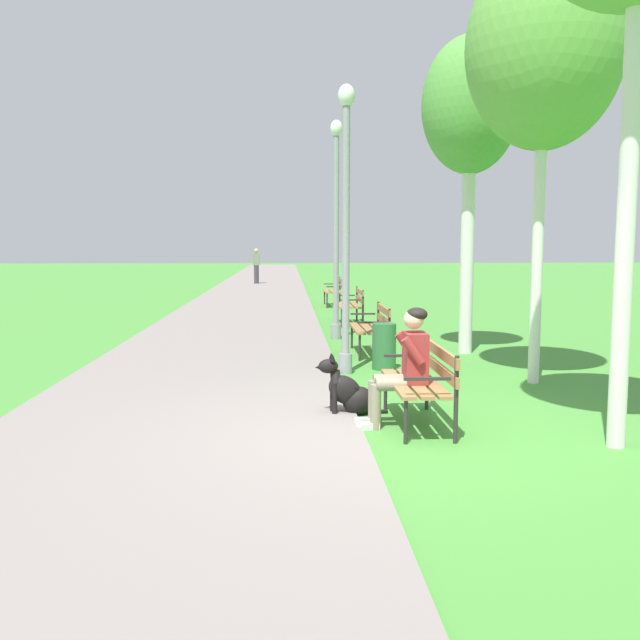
{
  "coord_description": "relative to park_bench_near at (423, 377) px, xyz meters",
  "views": [
    {
      "loc": [
        -1.04,
        -6.7,
        1.91
      ],
      "look_at": [
        -0.6,
        2.49,
        0.9
      ],
      "focal_mm": 39.51,
      "sensor_mm": 36.0,
      "label": 1
    }
  ],
  "objects": [
    {
      "name": "litter_bin",
      "position": [
        0.05,
        3.29,
        -0.16
      ],
      "size": [
        0.36,
        0.36,
        0.7
      ],
      "primitive_type": "cylinder",
      "color": "#2D6638",
      "rests_on": "ground"
    },
    {
      "name": "paved_path",
      "position": [
        -2.59,
        23.51,
        -0.49
      ],
      "size": [
        3.85,
        60.0,
        0.04
      ],
      "primitive_type": "cube",
      "color": "gray",
      "rests_on": "ground"
    },
    {
      "name": "dog_black",
      "position": [
        -0.74,
        0.47,
        -0.25
      ],
      "size": [
        0.83,
        0.32,
        0.71
      ],
      "color": "black",
      "rests_on": "ground"
    },
    {
      "name": "person_seated_on_near_bench",
      "position": [
        -0.21,
        -0.05,
        0.17
      ],
      "size": [
        0.74,
        0.49,
        1.25
      ],
      "color": "gray",
      "rests_on": "ground"
    },
    {
      "name": "birch_tree_third",
      "position": [
        1.67,
        4.78,
        3.63
      ],
      "size": [
        1.63,
        1.72,
        5.35
      ],
      "color": "silver",
      "rests_on": "ground"
    },
    {
      "name": "park_bench_mid",
      "position": [
        0.05,
        4.74,
        0.0
      ],
      "size": [
        0.55,
        1.5,
        0.85
      ],
      "color": "olive",
      "rests_on": "ground"
    },
    {
      "name": "birch_tree_second",
      "position": [
        1.95,
        2.15,
        3.92
      ],
      "size": [
        2.04,
        2.13,
        5.79
      ],
      "color": "silver",
      "rests_on": "ground"
    },
    {
      "name": "pedestrian_distant",
      "position": [
        -2.81,
        25.35,
        0.33
      ],
      "size": [
        0.32,
        0.22,
        1.65
      ],
      "color": "#383842",
      "rests_on": "ground"
    },
    {
      "name": "lamp_post_near",
      "position": [
        -0.57,
        2.97,
        1.63
      ],
      "size": [
        0.24,
        0.24,
        4.13
      ],
      "color": "gray",
      "rests_on": "ground"
    },
    {
      "name": "lamp_post_mid",
      "position": [
        -0.45,
        6.68,
        1.7
      ],
      "size": [
        0.24,
        0.24,
        4.27
      ],
      "color": "gray",
      "rests_on": "ground"
    },
    {
      "name": "park_bench_furthest",
      "position": [
        0.06,
        14.03,
        0.0
      ],
      "size": [
        0.55,
        1.5,
        0.85
      ],
      "color": "olive",
      "rests_on": "ground"
    },
    {
      "name": "ground_plane",
      "position": [
        -0.39,
        -0.49,
        -0.51
      ],
      "size": [
        120.0,
        120.0,
        0.0
      ],
      "primitive_type": "plane",
      "color": "#478E38"
    },
    {
      "name": "park_bench_far",
      "position": [
        0.11,
        9.23,
        0.0
      ],
      "size": [
        0.55,
        1.5,
        0.85
      ],
      "color": "olive",
      "rests_on": "ground"
    },
    {
      "name": "park_bench_near",
      "position": [
        0.0,
        0.0,
        0.0
      ],
      "size": [
        0.55,
        1.5,
        0.85
      ],
      "color": "olive",
      "rests_on": "ground"
    }
  ]
}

